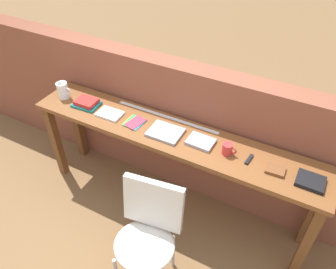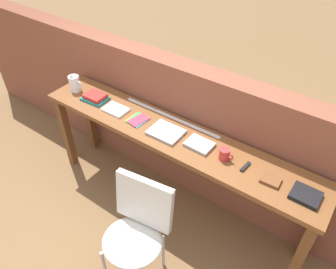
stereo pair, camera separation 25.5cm
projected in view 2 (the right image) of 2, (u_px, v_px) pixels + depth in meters
ground_plane at (152, 224)px, 2.98m from camera, size 40.00×40.00×0.00m
brick_wall_back at (193, 133)px, 2.96m from camera, size 6.00×0.20×1.31m
sideboard at (172, 146)px, 2.69m from camera, size 2.50×0.44×0.88m
chair_white_moulded at (137, 228)px, 2.34m from camera, size 0.50×0.51×0.89m
pitcher_white at (75, 83)px, 3.03m from camera, size 0.14×0.10×0.18m
book_stack_leftmost at (95, 97)px, 2.95m from camera, size 0.24×0.18×0.06m
magazine_cycling at (116, 110)px, 2.83m from camera, size 0.22×0.15×0.02m
pamphlet_pile_colourful at (138, 120)px, 2.73m from camera, size 0.16×0.19×0.01m
book_open_centre at (166, 132)px, 2.59m from camera, size 0.27×0.22×0.02m
book_grey_hardcover at (199, 144)px, 2.48m from camera, size 0.21×0.16×0.03m
mug at (225, 154)px, 2.35m from camera, size 0.11×0.08×0.09m
multitool_folded at (245, 167)px, 2.31m from camera, size 0.04×0.11×0.02m
leather_journal_brown at (271, 180)px, 2.20m from camera, size 0.14×0.11×0.02m
book_repair_rightmost at (306, 195)px, 2.10m from camera, size 0.19×0.16×0.03m
ruler_metal_back_edge at (171, 117)px, 2.76m from camera, size 0.94×0.03×0.00m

